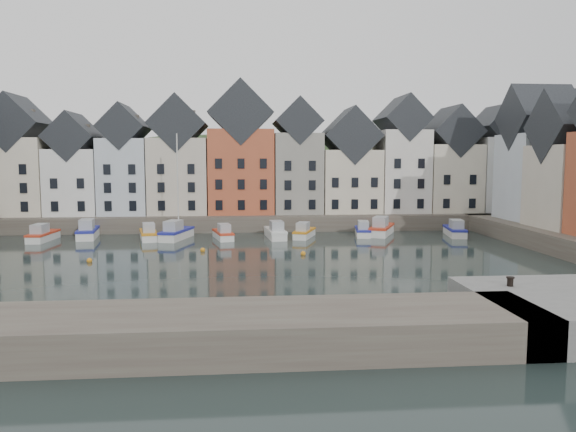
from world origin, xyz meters
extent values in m
plane|color=black|center=(0.00, 0.00, 0.00)|extent=(260.00, 260.00, 0.00)
cube|color=#4C423A|center=(0.00, 30.00, 1.00)|extent=(90.00, 16.00, 2.00)
cube|color=#4C423A|center=(-10.00, -22.00, 1.00)|extent=(50.00, 6.00, 2.00)
ellipsoid|color=#21341A|center=(0.00, 56.00, -18.00)|extent=(153.60, 70.40, 64.00)
sphere|color=#1F3216|center=(-13.94, 50.93, 8.70)|extent=(5.77, 5.77, 5.77)
sphere|color=#1F3216|center=(24.86, 60.75, 8.12)|extent=(5.27, 5.27, 5.27)
sphere|color=#1F3216|center=(31.82, 54.20, 7.88)|extent=(5.07, 5.07, 5.07)
sphere|color=#1F3216|center=(14.28, 55.19, 7.82)|extent=(5.01, 5.01, 5.01)
sphere|color=#1F3216|center=(-37.67, 56.61, 6.57)|extent=(3.94, 3.94, 3.94)
sphere|color=#1F3216|center=(28.33, 60.25, 8.05)|extent=(5.21, 5.21, 5.21)
sphere|color=#1F3216|center=(1.99, 58.64, 8.32)|extent=(5.45, 5.45, 5.45)
sphere|color=#1F3216|center=(37.80, 48.31, 7.21)|extent=(4.49, 4.49, 4.49)
cube|color=beige|center=(-29.17, 28.00, 7.04)|extent=(7.67, 8.00, 10.07)
cube|color=black|center=(-29.17, 28.00, 13.97)|extent=(7.67, 8.16, 7.67)
cube|color=white|center=(-21.90, 28.00, 6.30)|extent=(6.56, 8.00, 8.61)
cube|color=black|center=(-21.90, 28.00, 12.23)|extent=(6.56, 8.16, 6.56)
cube|color=silver|center=(-15.37, 28.00, 7.01)|extent=(6.20, 8.00, 10.02)
cube|color=black|center=(-15.37, 28.00, 13.55)|extent=(6.20, 8.16, 6.20)
cube|color=beige|center=(-8.27, 28.00, 7.04)|extent=(7.70, 8.00, 10.08)
cube|color=black|center=(-8.27, 28.00, 13.98)|extent=(7.70, 8.16, 7.70)
cube|color=#B55233|center=(0.07, 28.00, 7.64)|extent=(8.69, 8.00, 11.28)
cube|color=black|center=(0.07, 28.00, 15.43)|extent=(8.69, 8.16, 8.69)
cube|color=gray|center=(7.78, 28.00, 7.39)|extent=(6.43, 8.00, 10.78)
cube|color=black|center=(7.78, 28.00, 14.37)|extent=(6.43, 8.16, 6.43)
cube|color=beige|center=(15.08, 28.00, 6.28)|extent=(7.88, 8.00, 8.56)
cube|color=black|center=(15.08, 28.00, 12.51)|extent=(7.88, 8.16, 7.88)
cube|color=silver|center=(22.42, 28.00, 7.64)|extent=(6.50, 8.00, 11.27)
cube|color=black|center=(22.42, 28.00, 14.88)|extent=(6.50, 8.16, 6.50)
cube|color=beige|center=(29.43, 28.00, 6.66)|extent=(7.23, 8.00, 9.32)
cube|color=black|center=(29.43, 28.00, 13.11)|extent=(7.23, 8.16, 7.23)
cube|color=white|center=(36.28, 28.00, 7.16)|extent=(6.18, 8.00, 10.32)
cube|color=black|center=(36.28, 28.00, 13.85)|extent=(6.18, 8.16, 6.18)
cube|color=silver|center=(36.00, 16.26, 7.19)|extent=(7.47, 8.00, 10.38)
cube|color=black|center=(36.00, 16.26, 14.36)|extent=(7.62, 8.00, 8.00)
cube|color=beige|center=(36.00, 8.26, 6.44)|extent=(8.14, 8.00, 8.89)
sphere|color=orange|center=(-4.00, 8.00, 0.15)|extent=(0.50, 0.50, 0.50)
sphere|color=orange|center=(6.00, 5.00, 0.15)|extent=(0.50, 0.50, 0.50)
sphere|color=orange|center=(-14.00, 3.00, 0.15)|extent=(0.50, 0.50, 0.50)
cube|color=silver|center=(-22.78, 17.09, 0.34)|extent=(2.12, 5.86, 1.05)
cube|color=red|center=(-22.78, 17.09, 0.91)|extent=(2.23, 5.98, 0.24)
cube|color=#999DA1|center=(-22.84, 16.23, 1.49)|extent=(1.50, 2.39, 1.15)
cube|color=silver|center=(-18.26, 19.15, 0.38)|extent=(2.77, 6.73, 1.20)
cube|color=navy|center=(-18.26, 19.15, 1.03)|extent=(2.89, 6.87, 0.27)
cube|color=#999DA1|center=(-18.13, 18.18, 1.69)|extent=(1.84, 2.79, 1.31)
cube|color=silver|center=(-10.87, 17.12, 0.33)|extent=(2.87, 5.92, 1.04)
cube|color=orange|center=(-10.87, 17.12, 0.90)|extent=(2.99, 6.05, 0.24)
cube|color=#999DA1|center=(-10.69, 16.28, 1.47)|extent=(1.78, 2.50, 1.14)
cube|color=silver|center=(-7.59, 17.14, 0.38)|extent=(3.59, 6.74, 1.18)
cube|color=navy|center=(-7.59, 17.14, 1.02)|extent=(3.72, 6.89, 0.27)
cube|color=#999DA1|center=(-7.85, 16.21, 1.67)|extent=(2.14, 2.89, 1.29)
cylinder|color=silver|center=(-7.42, 17.76, 6.46)|extent=(0.15, 0.15, 11.84)
cube|color=silver|center=(-2.16, 16.68, 0.31)|extent=(2.68, 5.54, 0.98)
cube|color=red|center=(-2.16, 16.68, 0.84)|extent=(2.79, 5.66, 0.22)
cube|color=#999DA1|center=(-1.99, 15.90, 1.37)|extent=(1.66, 2.34, 1.06)
cube|color=silver|center=(4.04, 17.04, 0.35)|extent=(2.38, 6.16, 1.10)
cube|color=silver|center=(4.04, 17.04, 0.95)|extent=(2.49, 6.28, 0.25)
cube|color=#999DA1|center=(4.13, 16.14, 1.55)|extent=(1.63, 2.53, 1.20)
cube|color=silver|center=(7.56, 17.17, 0.31)|extent=(3.31, 5.62, 0.99)
cube|color=orange|center=(7.56, 17.17, 0.85)|extent=(3.43, 5.75, 0.22)
cube|color=#999DA1|center=(7.29, 16.41, 1.39)|extent=(1.90, 2.45, 1.08)
cube|color=silver|center=(14.86, 18.00, 0.31)|extent=(2.46, 5.58, 0.99)
cube|color=navy|center=(14.86, 18.00, 0.85)|extent=(2.56, 5.70, 0.22)
cube|color=#999DA1|center=(14.73, 17.20, 1.39)|extent=(1.59, 2.33, 1.08)
cube|color=silver|center=(17.41, 18.60, 0.39)|extent=(4.53, 6.86, 1.21)
cube|color=red|center=(17.41, 18.60, 1.05)|extent=(4.68, 7.02, 0.28)
cube|color=#999DA1|center=(17.00, 17.69, 1.71)|extent=(2.50, 3.05, 1.32)
cube|color=silver|center=(26.09, 16.92, 0.34)|extent=(2.75, 6.07, 1.07)
cube|color=navy|center=(26.09, 16.92, 0.93)|extent=(2.86, 6.20, 0.24)
cube|color=#999DA1|center=(25.94, 16.05, 1.51)|extent=(1.75, 2.54, 1.17)
cylinder|color=black|center=(15.68, -17.90, 2.25)|extent=(0.36, 0.36, 0.50)
cylinder|color=black|center=(15.68, -17.90, 2.52)|extent=(0.48, 0.48, 0.08)
camera|label=1|loc=(-0.29, -49.18, 9.59)|focal=35.00mm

